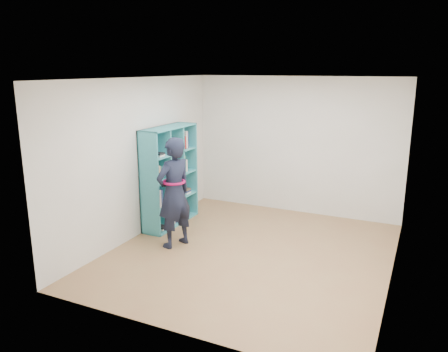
% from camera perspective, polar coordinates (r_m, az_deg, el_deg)
% --- Properties ---
extents(floor, '(4.50, 4.50, 0.00)m').
position_cam_1_polar(floor, '(6.76, 3.54, -10.01)').
color(floor, '#926542').
rests_on(floor, ground).
extents(ceiling, '(4.50, 4.50, 0.00)m').
position_cam_1_polar(ceiling, '(6.18, 3.91, 12.59)').
color(ceiling, white).
rests_on(ceiling, wall_back).
extents(wall_left, '(0.02, 4.50, 2.60)m').
position_cam_1_polar(wall_left, '(7.30, -11.05, 2.28)').
color(wall_left, beige).
rests_on(wall_left, floor).
extents(wall_right, '(0.02, 4.50, 2.60)m').
position_cam_1_polar(wall_right, '(5.94, 21.97, -1.15)').
color(wall_right, beige).
rests_on(wall_right, floor).
extents(wall_back, '(4.00, 0.02, 2.60)m').
position_cam_1_polar(wall_back, '(8.44, 9.35, 3.92)').
color(wall_back, beige).
rests_on(wall_back, floor).
extents(wall_front, '(4.00, 0.02, 2.60)m').
position_cam_1_polar(wall_front, '(4.41, -7.14, -5.27)').
color(wall_front, beige).
rests_on(wall_front, floor).
extents(bookshelf, '(0.39, 1.32, 1.76)m').
position_cam_1_polar(bookshelf, '(7.79, -7.27, -0.14)').
color(bookshelf, teal).
rests_on(bookshelf, floor).
extents(person, '(0.60, 0.73, 1.73)m').
position_cam_1_polar(person, '(6.78, -6.54, -2.19)').
color(person, black).
rests_on(person, floor).
extents(smartphone, '(0.04, 0.10, 0.14)m').
position_cam_1_polar(smartphone, '(6.90, -6.81, -0.93)').
color(smartphone, silver).
rests_on(smartphone, person).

